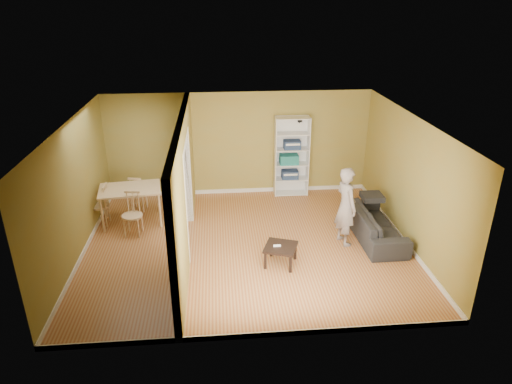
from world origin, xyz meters
TOP-DOWN VIEW (x-y plane):
  - room_shell at (0.00, 0.00)m, footprint 6.50×6.50m
  - partition at (-1.20, 0.00)m, footprint 0.22×5.50m
  - wall_speaker at (1.50, 2.69)m, footprint 0.10×0.10m
  - sofa at (2.70, 0.13)m, footprint 2.07×0.91m
  - person at (1.99, -0.04)m, footprint 0.82×0.72m
  - bookshelf at (1.30, 2.61)m, footprint 0.85×0.37m
  - paper_box_navy_a at (1.27, 2.56)m, footprint 0.41×0.27m
  - paper_box_teal at (1.24, 2.56)m, footprint 0.46×0.30m
  - paper_box_navy_b at (1.30, 2.56)m, footprint 0.41×0.27m
  - coffee_table at (0.58, -0.74)m, footprint 0.57×0.57m
  - game_controller at (0.51, -0.74)m, footprint 0.14×0.04m
  - dining_table at (-2.48, 1.29)m, footprint 1.31×0.87m
  - chair_left at (-3.17, 1.25)m, footprint 0.45×0.45m
  - chair_near at (-2.37, 0.69)m, footprint 0.48×0.48m
  - chair_far at (-2.43, 1.93)m, footprint 0.46×0.46m

SIDE VIEW (x-z plane):
  - coffee_table at x=0.58m, z-range 0.13..0.52m
  - sofa at x=2.70m, z-range 0.00..0.78m
  - game_controller at x=0.51m, z-range 0.38..0.41m
  - chair_far at x=-2.43m, z-range 0.00..0.87m
  - chair_left at x=-3.17m, z-range 0.00..0.94m
  - chair_near at x=-2.37m, z-range 0.00..0.94m
  - paper_box_navy_a at x=1.27m, z-range 0.42..0.63m
  - dining_table at x=-2.48m, z-range 0.33..1.15m
  - paper_box_teal at x=1.24m, z-range 0.82..1.05m
  - person at x=1.99m, z-range 0.00..1.93m
  - bookshelf at x=1.30m, z-range 0.00..2.01m
  - room_shell at x=0.00m, z-range -1.95..4.55m
  - partition at x=-1.20m, z-range 0.00..2.60m
  - paper_box_navy_b at x=1.30m, z-range 1.21..1.42m
  - wall_speaker at x=1.50m, z-range 1.85..1.95m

